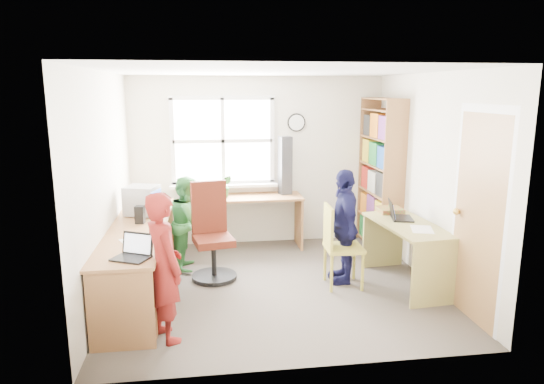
{
  "coord_description": "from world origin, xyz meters",
  "views": [
    {
      "loc": [
        -0.75,
        -5.17,
        2.2
      ],
      "look_at": [
        0.0,
        0.25,
        1.05
      ],
      "focal_mm": 32.0,
      "sensor_mm": 36.0,
      "label": 1
    }
  ],
  "objects_px": {
    "cd_tower": "(285,166)",
    "person_red": "(164,267)",
    "wooden_chair": "(338,243)",
    "potted_plant": "(226,186)",
    "crt_monitor": "(142,200)",
    "right_desk": "(407,241)",
    "laptop_right": "(398,215)",
    "bookshelf": "(380,178)",
    "person_green": "(188,223)",
    "l_desk": "(154,262)",
    "swivel_chair": "(212,237)",
    "laptop_left": "(134,252)",
    "person_navy": "(344,226)"
  },
  "relations": [
    {
      "from": "cd_tower",
      "to": "person_red",
      "type": "height_order",
      "value": "cd_tower"
    },
    {
      "from": "wooden_chair",
      "to": "potted_plant",
      "type": "distance_m",
      "value": 1.95
    },
    {
      "from": "crt_monitor",
      "to": "potted_plant",
      "type": "height_order",
      "value": "crt_monitor"
    },
    {
      "from": "right_desk",
      "to": "crt_monitor",
      "type": "relative_size",
      "value": 2.99
    },
    {
      "from": "right_desk",
      "to": "laptop_right",
      "type": "relative_size",
      "value": 3.48
    },
    {
      "from": "bookshelf",
      "to": "potted_plant",
      "type": "xyz_separation_m",
      "value": [
        -2.14,
        0.22,
        -0.1
      ]
    },
    {
      "from": "person_red",
      "to": "crt_monitor",
      "type": "bearing_deg",
      "value": -14.78
    },
    {
      "from": "wooden_chair",
      "to": "person_green",
      "type": "height_order",
      "value": "person_green"
    },
    {
      "from": "l_desk",
      "to": "bookshelf",
      "type": "relative_size",
      "value": 1.4
    },
    {
      "from": "swivel_chair",
      "to": "cd_tower",
      "type": "relative_size",
      "value": 1.4
    },
    {
      "from": "l_desk",
      "to": "person_green",
      "type": "relative_size",
      "value": 2.52
    },
    {
      "from": "laptop_left",
      "to": "person_navy",
      "type": "height_order",
      "value": "person_navy"
    },
    {
      "from": "laptop_left",
      "to": "person_red",
      "type": "relative_size",
      "value": 0.29
    },
    {
      "from": "person_navy",
      "to": "laptop_left",
      "type": "bearing_deg",
      "value": -60.66
    },
    {
      "from": "crt_monitor",
      "to": "potted_plant",
      "type": "xyz_separation_m",
      "value": [
        1.02,
        0.85,
        -0.02
      ]
    },
    {
      "from": "crt_monitor",
      "to": "person_green",
      "type": "bearing_deg",
      "value": 37.28
    },
    {
      "from": "potted_plant",
      "to": "person_red",
      "type": "relative_size",
      "value": 0.23
    },
    {
      "from": "potted_plant",
      "to": "cd_tower",
      "type": "bearing_deg",
      "value": 6.61
    },
    {
      "from": "cd_tower",
      "to": "laptop_left",
      "type": "bearing_deg",
      "value": -140.16
    },
    {
      "from": "laptop_left",
      "to": "potted_plant",
      "type": "bearing_deg",
      "value": 95.11
    },
    {
      "from": "laptop_left",
      "to": "laptop_right",
      "type": "xyz_separation_m",
      "value": [
        2.87,
        1.03,
        -0.03
      ]
    },
    {
      "from": "laptop_left",
      "to": "person_green",
      "type": "distance_m",
      "value": 1.77
    },
    {
      "from": "cd_tower",
      "to": "person_navy",
      "type": "bearing_deg",
      "value": -87.44
    },
    {
      "from": "bookshelf",
      "to": "crt_monitor",
      "type": "bearing_deg",
      "value": -168.72
    },
    {
      "from": "bookshelf",
      "to": "potted_plant",
      "type": "height_order",
      "value": "bookshelf"
    },
    {
      "from": "swivel_chair",
      "to": "potted_plant",
      "type": "distance_m",
      "value": 1.12
    },
    {
      "from": "right_desk",
      "to": "person_red",
      "type": "height_order",
      "value": "person_red"
    },
    {
      "from": "wooden_chair",
      "to": "cd_tower",
      "type": "bearing_deg",
      "value": 104.17
    },
    {
      "from": "swivel_chair",
      "to": "person_green",
      "type": "xyz_separation_m",
      "value": [
        -0.29,
        0.36,
        0.09
      ]
    },
    {
      "from": "wooden_chair",
      "to": "person_green",
      "type": "relative_size",
      "value": 0.81
    },
    {
      "from": "wooden_chair",
      "to": "cd_tower",
      "type": "distance_m",
      "value": 1.75
    },
    {
      "from": "wooden_chair",
      "to": "laptop_left",
      "type": "xyz_separation_m",
      "value": [
        -2.11,
        -0.88,
        0.29
      ]
    },
    {
      "from": "wooden_chair",
      "to": "laptop_right",
      "type": "distance_m",
      "value": 0.82
    },
    {
      "from": "l_desk",
      "to": "cd_tower",
      "type": "height_order",
      "value": "cd_tower"
    },
    {
      "from": "wooden_chair",
      "to": "laptop_left",
      "type": "relative_size",
      "value": 2.45
    },
    {
      "from": "cd_tower",
      "to": "person_red",
      "type": "distance_m",
      "value": 3.0
    },
    {
      "from": "l_desk",
      "to": "crt_monitor",
      "type": "bearing_deg",
      "value": 103.35
    },
    {
      "from": "cd_tower",
      "to": "person_navy",
      "type": "xyz_separation_m",
      "value": [
        0.45,
        -1.46,
        -0.49
      ]
    },
    {
      "from": "l_desk",
      "to": "right_desk",
      "type": "bearing_deg",
      "value": 2.61
    },
    {
      "from": "bookshelf",
      "to": "potted_plant",
      "type": "distance_m",
      "value": 2.15
    },
    {
      "from": "potted_plant",
      "to": "person_red",
      "type": "bearing_deg",
      "value": -104.95
    },
    {
      "from": "laptop_right",
      "to": "bookshelf",
      "type": "bearing_deg",
      "value": 3.59
    },
    {
      "from": "crt_monitor",
      "to": "laptop_left",
      "type": "distance_m",
      "value": 1.53
    },
    {
      "from": "wooden_chair",
      "to": "potted_plant",
      "type": "height_order",
      "value": "potted_plant"
    },
    {
      "from": "wooden_chair",
      "to": "crt_monitor",
      "type": "height_order",
      "value": "crt_monitor"
    },
    {
      "from": "crt_monitor",
      "to": "cd_tower",
      "type": "xyz_separation_m",
      "value": [
        1.87,
        0.95,
        0.23
      ]
    },
    {
      "from": "l_desk",
      "to": "bookshelf",
      "type": "bearing_deg",
      "value": 26.43
    },
    {
      "from": "potted_plant",
      "to": "person_green",
      "type": "height_order",
      "value": "person_green"
    },
    {
      "from": "laptop_left",
      "to": "laptop_right",
      "type": "relative_size",
      "value": 1.04
    },
    {
      "from": "crt_monitor",
      "to": "laptop_left",
      "type": "bearing_deg",
      "value": -68.56
    }
  ]
}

